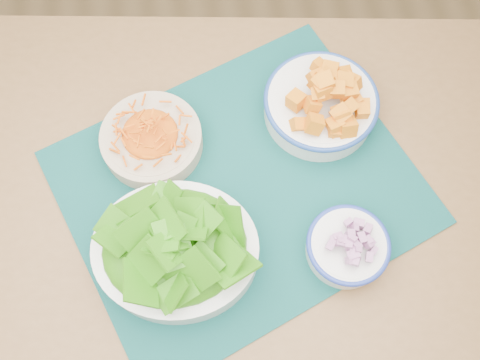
# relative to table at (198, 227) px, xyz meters

# --- Properties ---
(ground) EXTENTS (4.00, 4.00, 0.00)m
(ground) POSITION_rel_table_xyz_m (-0.32, -0.13, -0.66)
(ground) COLOR #967648
(ground) RESTS_ON ground
(table) EXTENTS (1.36, 1.00, 0.75)m
(table) POSITION_rel_table_xyz_m (0.00, 0.00, 0.00)
(table) COLOR brown
(table) RESTS_ON ground
(placemat) EXTENTS (0.73, 0.67, 0.00)m
(placemat) POSITION_rel_table_xyz_m (0.09, 0.04, 0.09)
(placemat) COLOR #062D2B
(placemat) RESTS_ON table
(carrot_bowl) EXTENTS (0.24, 0.24, 0.07)m
(carrot_bowl) POSITION_rel_table_xyz_m (-0.06, 0.14, 0.13)
(carrot_bowl) COLOR #BDA98C
(carrot_bowl) RESTS_ON placemat
(squash_bowl) EXTENTS (0.25, 0.25, 0.10)m
(squash_bowl) POSITION_rel_table_xyz_m (0.25, 0.17, 0.14)
(squash_bowl) COLOR silver
(squash_bowl) RESTS_ON placemat
(lettuce_bowl) EXTENTS (0.30, 0.26, 0.12)m
(lettuce_bowl) POSITION_rel_table_xyz_m (-0.03, -0.08, 0.15)
(lettuce_bowl) COLOR white
(lettuce_bowl) RESTS_ON placemat
(onion_bowl) EXTENTS (0.17, 0.17, 0.07)m
(onion_bowl) POSITION_rel_table_xyz_m (0.25, -0.10, 0.13)
(onion_bowl) COLOR silver
(onion_bowl) RESTS_ON placemat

